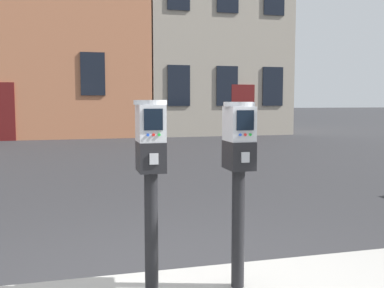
% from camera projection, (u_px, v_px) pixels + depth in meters
% --- Properties ---
extents(parking_meter_near_kerb, '(0.22, 0.25, 1.31)m').
position_uv_depth(parking_meter_near_kerb, '(151.00, 163.00, 2.99)').
color(parking_meter_near_kerb, black).
rests_on(parking_meter_near_kerb, sidewalk_slab).
extents(parking_meter_twin_adjacent, '(0.22, 0.25, 1.30)m').
position_uv_depth(parking_meter_twin_adjacent, '(239.00, 161.00, 3.15)').
color(parking_meter_twin_adjacent, black).
rests_on(parking_meter_twin_adjacent, sidewalk_slab).
extents(townhouse_cream_stone, '(6.03, 5.87, 11.10)m').
position_uv_depth(townhouse_cream_stone, '(207.00, 11.00, 20.94)').
color(townhouse_cream_stone, '#9E9384').
rests_on(townhouse_cream_stone, ground_plane).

